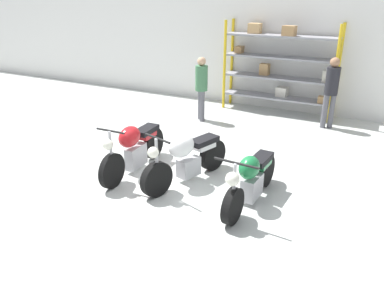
% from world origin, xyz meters
% --- Properties ---
extents(ground_plane, '(30.00, 30.00, 0.00)m').
position_xyz_m(ground_plane, '(0.00, 0.00, 0.00)').
color(ground_plane, silver).
extents(back_wall, '(30.00, 0.08, 3.60)m').
position_xyz_m(back_wall, '(0.00, 5.56, 1.80)').
color(back_wall, white).
rests_on(back_wall, ground_plane).
extents(shelving_rack, '(3.08, 0.63, 2.48)m').
position_xyz_m(shelving_rack, '(0.19, 5.20, 1.32)').
color(shelving_rack, gold).
rests_on(shelving_rack, ground_plane).
extents(motorcycle_red, '(0.55, 2.04, 1.06)m').
position_xyz_m(motorcycle_red, '(-1.12, 0.20, 0.50)').
color(motorcycle_red, black).
rests_on(motorcycle_red, ground_plane).
extents(motorcycle_white, '(0.83, 1.97, 1.04)m').
position_xyz_m(motorcycle_white, '(-0.05, 0.28, 0.48)').
color(motorcycle_white, black).
rests_on(motorcycle_white, ground_plane).
extents(motorcycle_green, '(0.69, 1.94, 0.98)m').
position_xyz_m(motorcycle_green, '(1.21, 0.12, 0.43)').
color(motorcycle_green, black).
rests_on(motorcycle_green, ground_plane).
extents(person_browsing, '(0.44, 0.44, 1.76)m').
position_xyz_m(person_browsing, '(1.71, 4.48, 1.04)').
color(person_browsing, '#595960').
rests_on(person_browsing, ground_plane).
extents(person_near_rack, '(0.45, 0.45, 1.67)m').
position_xyz_m(person_near_rack, '(-1.36, 3.55, 0.98)').
color(person_near_rack, '#595960').
rests_on(person_near_rack, ground_plane).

